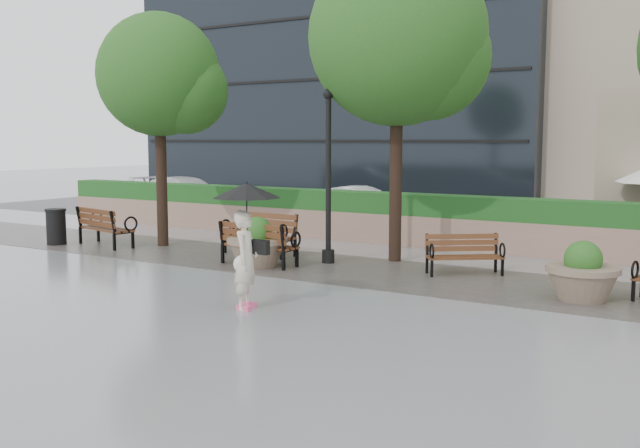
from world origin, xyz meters
The scene contains 17 objects.
ground centered at (0.00, 0.00, 0.00)m, with size 100.00×100.00×0.00m, color gray.
cobble_strip centered at (0.00, 3.00, 0.01)m, with size 28.00×3.20×0.01m, color #383330.
hedge_wall centered at (0.00, 7.00, 0.66)m, with size 24.00×0.80×1.35m.
asphalt_street centered at (0.00, 11.00, 0.00)m, with size 40.00×7.00×0.00m, color black.
bench_0 centered at (-6.16, 2.62, 0.30)m, with size 1.96×1.13×0.99m.
bench_1 centered at (-1.91, 3.57, 0.30)m, with size 1.90×0.86×0.99m.
bench_2 centered at (-1.07, 2.40, 0.28)m, with size 1.79×0.74×0.95m.
bench_3 centered at (3.17, 3.70, 0.24)m, with size 1.58×1.38×0.82m.
planter_left centered at (-0.99, 2.24, 0.43)m, with size 1.31×1.31×1.10m.
planter_right centered at (5.71, 2.51, 0.41)m, with size 1.24×1.24×1.04m.
trash_bin centered at (-7.48, 2.14, 0.45)m, with size 0.54×0.54×0.90m, color black.
lamppost centered at (0.08, 3.46, 1.69)m, with size 0.28×0.28×3.86m.
tree_0 centered at (-4.79, 3.54, 4.26)m, with size 3.25×3.11×5.94m.
tree_1 centered at (1.38, 4.55, 4.87)m, with size 3.94×3.93×6.97m.
car_left centered at (-9.97, 9.89, 0.69)m, with size 1.93×4.74×1.37m, color silver.
car_right centered at (-2.80, 10.37, 0.62)m, with size 1.30×3.74×1.23m, color silver.
pedestrian centered at (1.17, -0.95, 1.25)m, with size 1.12×1.12×2.05m.
Camera 1 is at (8.16, -10.04, 2.74)m, focal length 40.00 mm.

